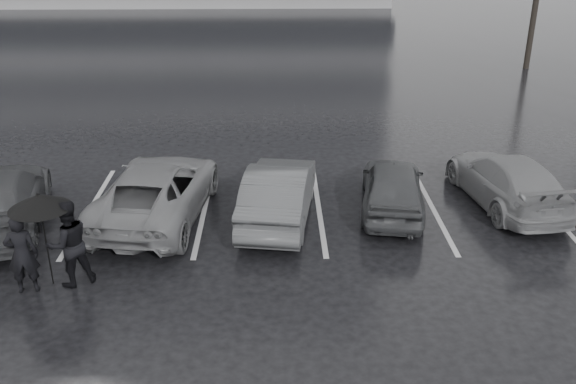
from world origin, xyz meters
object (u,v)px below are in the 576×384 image
(car_west_a, at_px, (279,192))
(pedestrian_left, at_px, (22,254))
(car_main, at_px, (393,186))
(car_west_b, at_px, (156,190))
(car_west_c, at_px, (0,199))
(car_east, at_px, (507,180))
(pedestrian_right, at_px, (69,244))

(car_west_a, relative_size, pedestrian_left, 2.52)
(car_main, xyz_separation_m, car_west_b, (-5.62, -0.23, 0.05))
(car_west_a, xyz_separation_m, car_west_c, (-6.38, -0.22, -0.00))
(car_west_b, height_order, pedestrian_left, pedestrian_left)
(car_west_b, relative_size, car_west_c, 1.05)
(car_west_a, bearing_deg, car_east, -164.91)
(car_main, relative_size, pedestrian_right, 2.06)
(car_east, relative_size, pedestrian_right, 2.44)
(car_west_a, height_order, pedestrian_right, pedestrian_right)
(pedestrian_left, bearing_deg, pedestrian_right, -174.15)
(car_west_a, relative_size, car_west_c, 0.89)
(car_west_c, bearing_deg, car_west_b, 173.97)
(car_main, height_order, car_west_c, car_west_c)
(car_west_b, relative_size, car_east, 1.12)
(car_east, bearing_deg, car_main, -1.65)
(car_main, height_order, car_east, car_east)
(car_west_a, height_order, pedestrian_left, pedestrian_left)
(car_west_a, distance_m, pedestrian_right, 4.92)
(pedestrian_left, bearing_deg, car_east, -171.74)
(car_east, bearing_deg, car_west_c, -3.62)
(car_west_b, bearing_deg, pedestrian_right, 75.71)
(car_east, relative_size, pedestrian_left, 2.67)
(car_west_b, height_order, car_east, car_west_b)
(car_west_a, relative_size, car_west_b, 0.85)
(car_west_a, distance_m, pedestrian_left, 5.73)
(car_west_a, xyz_separation_m, car_east, (5.62, 0.71, -0.05))
(car_main, relative_size, car_west_b, 0.76)
(pedestrian_left, bearing_deg, car_main, -167.17)
(car_east, bearing_deg, pedestrian_left, 11.65)
(car_main, bearing_deg, car_west_b, 10.62)
(car_west_b, bearing_deg, car_west_a, -175.94)
(car_west_a, height_order, car_west_b, car_west_a)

